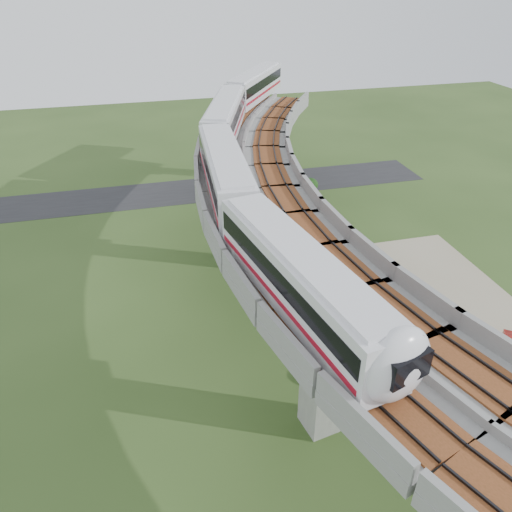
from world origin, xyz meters
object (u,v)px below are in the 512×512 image
object	(u,v)px
metro_train	(248,143)
car_white	(445,412)
car_dark	(420,299)
car_red	(511,345)

from	to	relation	value
metro_train	car_white	distance (m)	26.87
metro_train	car_white	size ratio (longest dim) A/B	17.35
metro_train	car_white	world-z (taller)	metro_train
metro_train	car_dark	size ratio (longest dim) A/B	14.04
car_white	car_red	bearing A→B (deg)	-16.56
metro_train	car_white	bearing A→B (deg)	-71.07
metro_train	car_red	size ratio (longest dim) A/B	18.81
car_red	car_dark	xyz separation A→B (m)	(-3.74, 7.09, 0.09)
metro_train	car_dark	distance (m)	20.59
car_red	car_dark	world-z (taller)	car_dark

